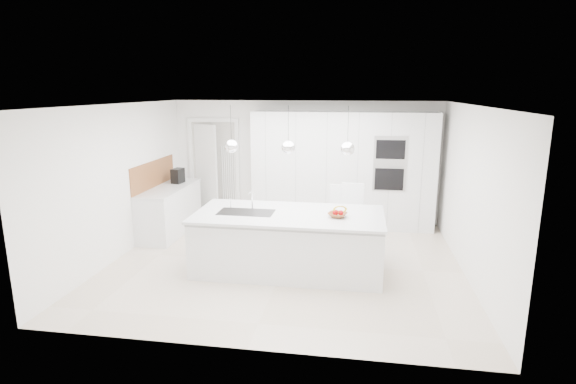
% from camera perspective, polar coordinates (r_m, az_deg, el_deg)
% --- Properties ---
extents(floor, '(5.50, 5.50, 0.00)m').
position_cam_1_polar(floor, '(7.31, -0.37, -8.96)').
color(floor, beige).
rests_on(floor, ground).
extents(wall_back, '(5.50, 0.00, 5.50)m').
position_cam_1_polar(wall_back, '(9.38, 2.11, 3.87)').
color(wall_back, white).
rests_on(wall_back, ground).
extents(wall_left, '(0.00, 5.00, 5.00)m').
position_cam_1_polar(wall_left, '(7.87, -20.57, 1.28)').
color(wall_left, white).
rests_on(wall_left, ground).
extents(ceiling, '(5.50, 5.50, 0.00)m').
position_cam_1_polar(ceiling, '(6.79, -0.40, 11.02)').
color(ceiling, white).
rests_on(ceiling, wall_back).
extents(tall_cabinets, '(3.60, 0.60, 2.30)m').
position_cam_1_polar(tall_cabinets, '(9.04, 6.92, 2.80)').
color(tall_cabinets, white).
rests_on(tall_cabinets, floor).
extents(oven_stack, '(0.62, 0.04, 1.05)m').
position_cam_1_polar(oven_stack, '(8.71, 12.81, 3.52)').
color(oven_stack, '#A5A5A8').
rests_on(oven_stack, tall_cabinets).
extents(doorway_frame, '(1.11, 0.08, 2.13)m').
position_cam_1_polar(doorway_frame, '(9.81, -9.32, 2.78)').
color(doorway_frame, white).
rests_on(doorway_frame, floor).
extents(hallway_door, '(0.76, 0.38, 2.00)m').
position_cam_1_polar(hallway_door, '(9.85, -10.79, 2.64)').
color(hallway_door, white).
rests_on(hallway_door, floor).
extents(radiator, '(0.32, 0.04, 1.40)m').
position_cam_1_polar(radiator, '(9.74, -7.51, 1.71)').
color(radiator, white).
rests_on(radiator, floor).
extents(left_base_cabinets, '(0.60, 1.80, 0.86)m').
position_cam_1_polar(left_base_cabinets, '(8.96, -14.75, -2.35)').
color(left_base_cabinets, white).
rests_on(left_base_cabinets, floor).
extents(left_worktop, '(0.62, 1.82, 0.04)m').
position_cam_1_polar(left_worktop, '(8.85, -14.92, 0.46)').
color(left_worktop, silver).
rests_on(left_worktop, left_base_cabinets).
extents(oak_backsplash, '(0.02, 1.80, 0.50)m').
position_cam_1_polar(oak_backsplash, '(8.92, -16.71, 2.21)').
color(oak_backsplash, '#945D36').
rests_on(oak_backsplash, wall_left).
extents(island_base, '(2.80, 1.20, 0.86)m').
position_cam_1_polar(island_base, '(6.87, 0.04, -6.60)').
color(island_base, white).
rests_on(island_base, floor).
extents(island_worktop, '(2.84, 1.40, 0.04)m').
position_cam_1_polar(island_worktop, '(6.78, 0.11, -2.87)').
color(island_worktop, silver).
rests_on(island_worktop, island_base).
extents(island_sink, '(0.84, 0.44, 0.18)m').
position_cam_1_polar(island_sink, '(6.87, -5.33, -3.22)').
color(island_sink, '#3F3F42').
rests_on(island_sink, island_worktop).
extents(island_tap, '(0.02, 0.02, 0.30)m').
position_cam_1_polar(island_tap, '(6.99, -4.57, -0.98)').
color(island_tap, white).
rests_on(island_tap, island_worktop).
extents(pendant_left, '(0.20, 0.20, 0.20)m').
position_cam_1_polar(pendant_left, '(6.71, -7.18, 5.76)').
color(pendant_left, white).
rests_on(pendant_left, ceiling).
extents(pendant_mid, '(0.20, 0.20, 0.20)m').
position_cam_1_polar(pendant_mid, '(6.52, 0.04, 5.66)').
color(pendant_mid, white).
rests_on(pendant_mid, ceiling).
extents(pendant_right, '(0.20, 0.20, 0.20)m').
position_cam_1_polar(pendant_right, '(6.45, 7.56, 5.46)').
color(pendant_right, white).
rests_on(pendant_right, ceiling).
extents(fruit_bowl, '(0.34, 0.34, 0.07)m').
position_cam_1_polar(fruit_bowl, '(6.60, 6.31, -2.91)').
color(fruit_bowl, '#945D36').
rests_on(fruit_bowl, island_worktop).
extents(espresso_machine, '(0.21, 0.29, 0.29)m').
position_cam_1_polar(espresso_machine, '(9.19, -13.82, 2.02)').
color(espresso_machine, black).
rests_on(espresso_machine, left_worktop).
extents(bar_stool_left, '(0.46, 0.58, 1.12)m').
position_cam_1_polar(bar_stool_left, '(7.71, 6.52, -3.46)').
color(bar_stool_left, white).
rests_on(bar_stool_left, floor).
extents(bar_stool_right, '(0.44, 0.58, 1.18)m').
position_cam_1_polar(bar_stool_right, '(7.58, 8.11, -3.56)').
color(bar_stool_right, white).
rests_on(bar_stool_right, floor).
extents(apple_a, '(0.08, 0.08, 0.08)m').
position_cam_1_polar(apple_a, '(6.58, 6.72, -2.65)').
color(apple_a, '#A4080B').
rests_on(apple_a, fruit_bowl).
extents(apple_b, '(0.08, 0.08, 0.08)m').
position_cam_1_polar(apple_b, '(6.58, 6.05, -2.60)').
color(apple_b, '#A4080B').
rests_on(apple_b, fruit_bowl).
extents(banana_bunch, '(0.24, 0.17, 0.21)m').
position_cam_1_polar(banana_bunch, '(6.59, 6.62, -2.21)').
color(banana_bunch, gold).
rests_on(banana_bunch, fruit_bowl).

